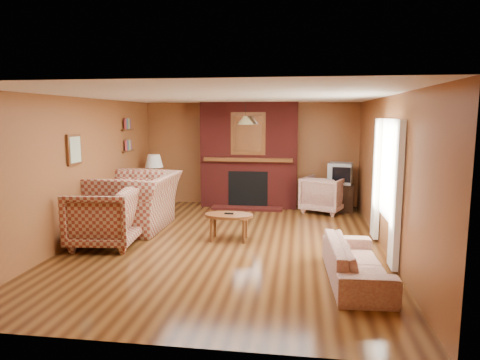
# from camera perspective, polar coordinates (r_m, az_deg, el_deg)

# --- Properties ---
(floor) EXTENTS (6.50, 6.50, 0.00)m
(floor) POSITION_cam_1_polar(r_m,az_deg,el_deg) (7.18, -1.65, -8.40)
(floor) COLOR #3F210D
(floor) RESTS_ON ground
(ceiling) EXTENTS (6.50, 6.50, 0.00)m
(ceiling) POSITION_cam_1_polar(r_m,az_deg,el_deg) (6.88, -1.74, 11.11)
(ceiling) COLOR white
(ceiling) RESTS_ON wall_back
(wall_back) EXTENTS (6.50, 0.00, 6.50)m
(wall_back) POSITION_cam_1_polar(r_m,az_deg,el_deg) (10.13, 1.42, 3.48)
(wall_back) COLOR brown
(wall_back) RESTS_ON floor
(wall_front) EXTENTS (6.50, 0.00, 6.50)m
(wall_front) POSITION_cam_1_polar(r_m,az_deg,el_deg) (3.81, -10.02, -5.09)
(wall_front) COLOR brown
(wall_front) RESTS_ON floor
(wall_left) EXTENTS (0.00, 6.50, 6.50)m
(wall_left) POSITION_cam_1_polar(r_m,az_deg,el_deg) (7.75, -20.24, 1.41)
(wall_left) COLOR brown
(wall_left) RESTS_ON floor
(wall_right) EXTENTS (0.00, 6.50, 6.50)m
(wall_right) POSITION_cam_1_polar(r_m,az_deg,el_deg) (6.96, 19.05, 0.71)
(wall_right) COLOR brown
(wall_right) RESTS_ON floor
(fireplace) EXTENTS (2.20, 0.82, 2.40)m
(fireplace) POSITION_cam_1_polar(r_m,az_deg,el_deg) (9.87, 1.24, 3.24)
(fireplace) COLOR #551612
(fireplace) RESTS_ON floor
(window_right) EXTENTS (0.10, 1.85, 2.00)m
(window_right) POSITION_cam_1_polar(r_m,az_deg,el_deg) (6.76, 18.94, -0.12)
(window_right) COLOR beige
(window_right) RESTS_ON wall_right
(bookshelf) EXTENTS (0.09, 0.55, 0.71)m
(bookshelf) POSITION_cam_1_polar(r_m,az_deg,el_deg) (9.40, -14.59, 5.67)
(bookshelf) COLOR brown
(bookshelf) RESTS_ON wall_left
(botanical_print) EXTENTS (0.05, 0.40, 0.50)m
(botanical_print) POSITION_cam_1_polar(r_m,az_deg,el_deg) (7.44, -21.24, 3.79)
(botanical_print) COLOR brown
(botanical_print) RESTS_ON wall_left
(pendant_light) EXTENTS (0.36, 0.36, 0.48)m
(pendant_light) POSITION_cam_1_polar(r_m,az_deg,el_deg) (9.14, 0.74, 7.96)
(pendant_light) COLOR black
(pendant_light) RESTS_ON ceiling
(plaid_loveseat) EXTENTS (1.40, 1.60, 1.03)m
(plaid_loveseat) POSITION_cam_1_polar(r_m,az_deg,el_deg) (8.20, -13.70, -2.78)
(plaid_loveseat) COLOR maroon
(plaid_loveseat) RESTS_ON floor
(plaid_armchair) EXTENTS (1.14, 1.11, 0.94)m
(plaid_armchair) POSITION_cam_1_polar(r_m,az_deg,el_deg) (7.24, -17.72, -4.79)
(plaid_armchair) COLOR maroon
(plaid_armchair) RESTS_ON floor
(floral_sofa) EXTENTS (0.76, 1.77, 0.51)m
(floral_sofa) POSITION_cam_1_polar(r_m,az_deg,el_deg) (5.73, 15.24, -10.46)
(floral_sofa) COLOR #B7B08E
(floral_sofa) RESTS_ON floor
(floral_armchair) EXTENTS (1.11, 1.12, 0.79)m
(floral_armchair) POSITION_cam_1_polar(r_m,az_deg,el_deg) (9.54, 11.11, -1.87)
(floral_armchair) COLOR #B7B08E
(floral_armchair) RESTS_ON floor
(coffee_table) EXTENTS (0.82, 0.51, 0.47)m
(coffee_table) POSITION_cam_1_polar(r_m,az_deg,el_deg) (7.25, -1.48, -5.03)
(coffee_table) COLOR brown
(coffee_table) RESTS_ON floor
(side_table) EXTENTS (0.43, 0.43, 0.56)m
(side_table) POSITION_cam_1_polar(r_m,az_deg,el_deg) (9.95, -11.26, -2.11)
(side_table) COLOR brown
(side_table) RESTS_ON floor
(table_lamp) EXTENTS (0.40, 0.40, 0.67)m
(table_lamp) POSITION_cam_1_polar(r_m,az_deg,el_deg) (9.85, -11.37, 1.63)
(table_lamp) COLOR silver
(table_lamp) RESTS_ON side_table
(tv_stand) EXTENTS (0.57, 0.52, 0.61)m
(tv_stand) POSITION_cam_1_polar(r_m,az_deg,el_deg) (9.77, 13.12, -2.23)
(tv_stand) COLOR black
(tv_stand) RESTS_ON floor
(crt_tv) EXTENTS (0.59, 0.58, 0.46)m
(crt_tv) POSITION_cam_1_polar(r_m,az_deg,el_deg) (9.69, 13.23, 0.88)
(crt_tv) COLOR #9FA1A6
(crt_tv) RESTS_ON tv_stand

